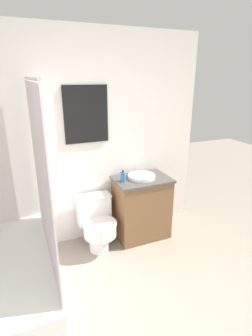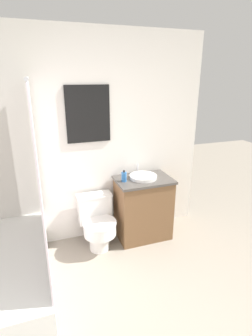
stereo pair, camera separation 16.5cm
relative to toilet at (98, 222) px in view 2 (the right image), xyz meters
name	(u,v)px [view 2 (the right image)]	position (x,y,z in m)	size (l,w,h in m)	color
wall_back	(74,142)	(-0.17, 0.30, 0.92)	(3.24, 0.07, 2.50)	white
shower_area	(13,271)	(-0.92, -0.48, -0.06)	(0.71, 1.52, 1.98)	white
toilet	(98,222)	(0.00, 0.00, 0.00)	(0.42, 0.54, 0.63)	white
vanity	(143,208)	(0.60, 0.02, 0.07)	(0.68, 0.47, 0.80)	brown
sink	(143,177)	(0.60, 0.05, 0.49)	(0.33, 0.37, 0.13)	white
soap_bottle	(124,177)	(0.35, 0.03, 0.53)	(0.06, 0.06, 0.14)	#2D6BB2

